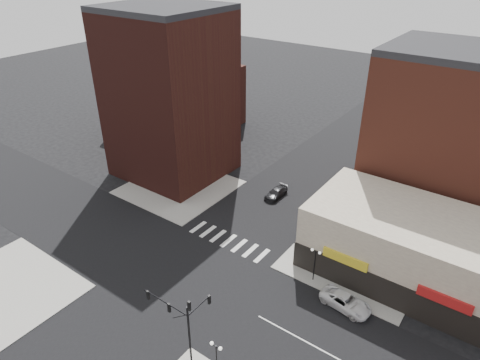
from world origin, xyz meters
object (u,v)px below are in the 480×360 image
Objects in this scene: traffic_signal at (183,317)px; dark_sedan_north at (276,193)px; street_lamp_ne at (315,257)px; white_suv at (346,302)px; street_lamp_se_a at (216,353)px.

traffic_signal is 1.71× the size of dark_sedan_north.
street_lamp_ne is 0.77× the size of white_suv.
dark_sedan_north is at bearing 57.41° from white_suv.
dark_sedan_north is (-11.88, 28.95, -2.63)m from street_lamp_se_a.
white_suv is at bearing -39.44° from dark_sedan_north.
traffic_signal is 30.21m from dark_sedan_north.
street_lamp_se_a is at bearing -2.57° from traffic_signal.
white_suv is (5.59, 14.33, -2.54)m from street_lamp_se_a.
dark_sedan_north is at bearing 112.31° from street_lamp_se_a.
street_lamp_se_a is at bearing -67.22° from dark_sedan_north.
white_suv is (9.36, 14.17, -4.21)m from traffic_signal.
white_suv is 1.19× the size of dark_sedan_north.
traffic_signal reaches higher than street_lamp_ne.
traffic_signal is 4.12m from street_lamp_se_a.
white_suv reaches higher than dark_sedan_north.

